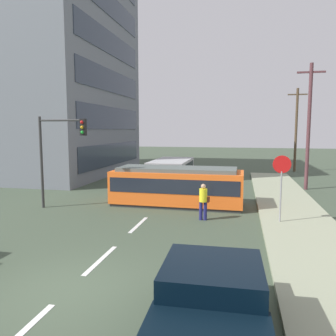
{
  "coord_description": "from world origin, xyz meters",
  "views": [
    {
      "loc": [
        4.26,
        -7.43,
        4.12
      ],
      "look_at": [
        0.61,
        9.16,
        2.14
      ],
      "focal_mm": 35.49,
      "sensor_mm": 36.0,
      "label": 1
    }
  ],
  "objects_px": {
    "pickup_truck_parked": "(211,314)",
    "utility_pole_far": "(296,128)",
    "city_bus": "(171,171)",
    "utility_pole_mid": "(309,125)",
    "streetcar_tram": "(177,185)",
    "stop_sign": "(282,175)",
    "traffic_light_mast": "(59,144)",
    "pedestrian_crossing": "(203,200)"
  },
  "relations": [
    {
      "from": "pedestrian_crossing",
      "to": "utility_pole_mid",
      "type": "height_order",
      "value": "utility_pole_mid"
    },
    {
      "from": "pedestrian_crossing",
      "to": "streetcar_tram",
      "type": "bearing_deg",
      "value": 122.28
    },
    {
      "from": "streetcar_tram",
      "to": "stop_sign",
      "type": "relative_size",
      "value": 2.46
    },
    {
      "from": "pickup_truck_parked",
      "to": "city_bus",
      "type": "bearing_deg",
      "value": 104.01
    },
    {
      "from": "city_bus",
      "to": "streetcar_tram",
      "type": "bearing_deg",
      "value": -75.29
    },
    {
      "from": "pedestrian_crossing",
      "to": "stop_sign",
      "type": "bearing_deg",
      "value": -0.59
    },
    {
      "from": "pickup_truck_parked",
      "to": "utility_pole_mid",
      "type": "distance_m",
      "value": 19.46
    },
    {
      "from": "pedestrian_crossing",
      "to": "stop_sign",
      "type": "xyz_separation_m",
      "value": [
        3.34,
        -0.03,
        1.25
      ]
    },
    {
      "from": "city_bus",
      "to": "pedestrian_crossing",
      "type": "xyz_separation_m",
      "value": [
        3.3,
        -8.69,
        -0.15
      ]
    },
    {
      "from": "stop_sign",
      "to": "utility_pole_far",
      "type": "height_order",
      "value": "utility_pole_far"
    },
    {
      "from": "traffic_light_mast",
      "to": "utility_pole_mid",
      "type": "height_order",
      "value": "utility_pole_mid"
    },
    {
      "from": "pedestrian_crossing",
      "to": "traffic_light_mast",
      "type": "bearing_deg",
      "value": 175.23
    },
    {
      "from": "city_bus",
      "to": "pickup_truck_parked",
      "type": "xyz_separation_m",
      "value": [
        4.45,
        -17.82,
        -0.3
      ]
    },
    {
      "from": "city_bus",
      "to": "stop_sign",
      "type": "distance_m",
      "value": 11.02
    },
    {
      "from": "pickup_truck_parked",
      "to": "traffic_light_mast",
      "type": "height_order",
      "value": "traffic_light_mast"
    },
    {
      "from": "stop_sign",
      "to": "traffic_light_mast",
      "type": "xyz_separation_m",
      "value": [
        -10.85,
        0.66,
        1.16
      ]
    },
    {
      "from": "streetcar_tram",
      "to": "traffic_light_mast",
      "type": "distance_m",
      "value": 6.56
    },
    {
      "from": "city_bus",
      "to": "pedestrian_crossing",
      "type": "relative_size",
      "value": 3.27
    },
    {
      "from": "pickup_truck_parked",
      "to": "utility_pole_far",
      "type": "xyz_separation_m",
      "value": [
        5.67,
        28.7,
        3.42
      ]
    },
    {
      "from": "pedestrian_crossing",
      "to": "pickup_truck_parked",
      "type": "relative_size",
      "value": 0.33
    },
    {
      "from": "streetcar_tram",
      "to": "utility_pole_far",
      "type": "relative_size",
      "value": 0.88
    },
    {
      "from": "city_bus",
      "to": "utility_pole_far",
      "type": "relative_size",
      "value": 0.68
    },
    {
      "from": "utility_pole_mid",
      "to": "utility_pole_far",
      "type": "bearing_deg",
      "value": 85.79
    },
    {
      "from": "streetcar_tram",
      "to": "utility_pole_mid",
      "type": "bearing_deg",
      "value": 40.11
    },
    {
      "from": "streetcar_tram",
      "to": "stop_sign",
      "type": "distance_m",
      "value": 5.91
    },
    {
      "from": "traffic_light_mast",
      "to": "city_bus",
      "type": "bearing_deg",
      "value": 62.41
    },
    {
      "from": "city_bus",
      "to": "pickup_truck_parked",
      "type": "distance_m",
      "value": 18.37
    },
    {
      "from": "city_bus",
      "to": "traffic_light_mast",
      "type": "bearing_deg",
      "value": -117.59
    },
    {
      "from": "traffic_light_mast",
      "to": "utility_pole_far",
      "type": "bearing_deg",
      "value": 52.89
    },
    {
      "from": "streetcar_tram",
      "to": "utility_pole_mid",
      "type": "relative_size",
      "value": 0.83
    },
    {
      "from": "city_bus",
      "to": "traffic_light_mast",
      "type": "xyz_separation_m",
      "value": [
        -4.21,
        -8.06,
        2.25
      ]
    },
    {
      "from": "stop_sign",
      "to": "utility_pole_far",
      "type": "bearing_deg",
      "value": 79.94
    },
    {
      "from": "city_bus",
      "to": "stop_sign",
      "type": "xyz_separation_m",
      "value": [
        6.64,
        -8.72,
        1.1
      ]
    },
    {
      "from": "streetcar_tram",
      "to": "city_bus",
      "type": "height_order",
      "value": "streetcar_tram"
    },
    {
      "from": "streetcar_tram",
      "to": "city_bus",
      "type": "distance_m",
      "value": 6.13
    },
    {
      "from": "city_bus",
      "to": "stop_sign",
      "type": "bearing_deg",
      "value": -52.73
    },
    {
      "from": "pedestrian_crossing",
      "to": "stop_sign",
      "type": "relative_size",
      "value": 0.58
    },
    {
      "from": "stop_sign",
      "to": "traffic_light_mast",
      "type": "bearing_deg",
      "value": 176.52
    },
    {
      "from": "city_bus",
      "to": "pedestrian_crossing",
      "type": "bearing_deg",
      "value": -69.19
    },
    {
      "from": "stop_sign",
      "to": "utility_pole_mid",
      "type": "bearing_deg",
      "value": 73.78
    },
    {
      "from": "pedestrian_crossing",
      "to": "traffic_light_mast",
      "type": "xyz_separation_m",
      "value": [
        -7.52,
        0.63,
        2.41
      ]
    },
    {
      "from": "utility_pole_mid",
      "to": "streetcar_tram",
      "type": "bearing_deg",
      "value": -139.89
    }
  ]
}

